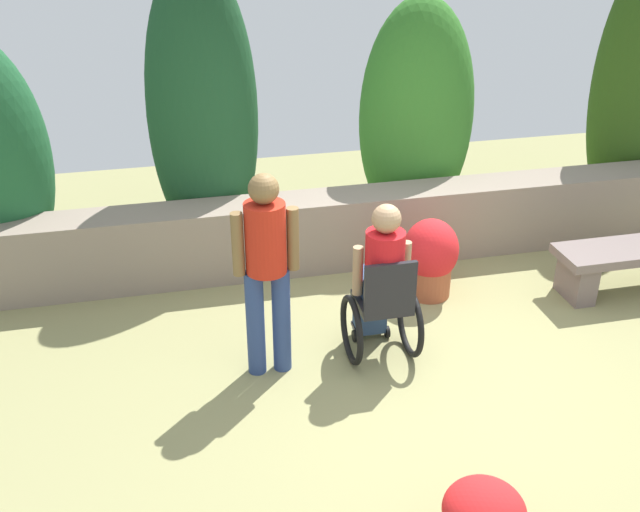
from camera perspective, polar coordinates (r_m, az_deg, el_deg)
ground_plane at (r=5.99m, az=7.46°, el=-8.46°), size 10.17×10.17×0.00m
stone_retaining_wall at (r=7.35m, az=2.71°, el=2.15°), size 7.37×0.46×0.72m
hedge_backdrop at (r=7.46m, az=-0.67°, el=10.35°), size 7.80×1.13×2.89m
stone_bench at (r=7.44m, az=23.07°, el=-0.32°), size 1.57×0.48×0.46m
person_in_wheelchair at (r=5.80m, az=4.68°, el=-2.32°), size 0.53×0.66×1.33m
person_standing_companion at (r=5.45m, az=-4.11°, el=-0.53°), size 0.49×0.30×1.63m
flower_pot_purple_near at (r=6.82m, az=8.39°, el=-0.11°), size 0.50×0.50×0.74m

